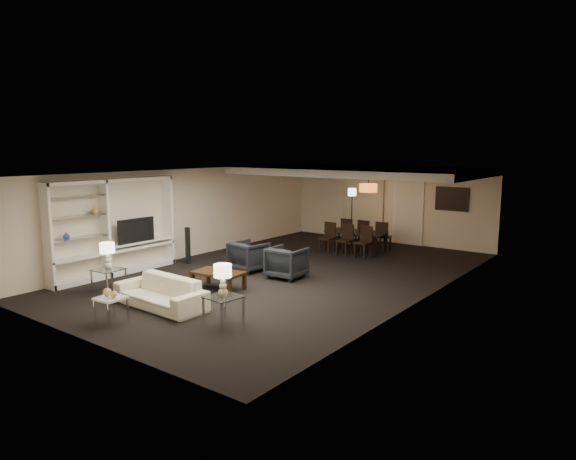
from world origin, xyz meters
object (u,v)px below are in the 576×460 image
(pendant_light, at_px, (368,188))
(chair_fr, at_px, (384,236))
(coffee_table, at_px, (218,280))
(marble_table, at_px, (111,310))
(television, at_px, (134,230))
(vase_amber, at_px, (95,210))
(armchair_left, at_px, (249,256))
(chair_fl, at_px, (349,232))
(sofa, at_px, (160,292))
(table_lamp_right, at_px, (223,280))
(floor_lamp, at_px, (352,217))
(chair_nr, at_px, (363,242))
(vase_blue, at_px, (66,236))
(side_table_left, at_px, (109,281))
(floor_speaker, at_px, (188,245))
(side_table_right, at_px, (224,311))
(chair_nl, at_px, (327,238))
(chair_fm, at_px, (366,234))
(table_lamp_left, at_px, (108,256))
(dining_table, at_px, (355,242))
(armchair_right, at_px, (287,262))
(chair_nm, at_px, (344,240))

(pendant_light, relative_size, chair_fr, 0.59)
(coffee_table, bearing_deg, marble_table, -90.00)
(television, height_order, vase_amber, vase_amber)
(armchair_left, relative_size, chair_fl, 0.93)
(sofa, relative_size, armchair_left, 2.45)
(table_lamp_right, bearing_deg, pendant_light, 97.99)
(chair_fr, distance_m, floor_lamp, 1.35)
(chair_nr, distance_m, chair_fl, 1.77)
(sofa, xyz_separation_m, vase_amber, (-2.91, 0.52, 1.35))
(vase_blue, bearing_deg, side_table_left, 9.94)
(vase_blue, xyz_separation_m, floor_speaker, (0.45, 3.16, -0.65))
(side_table_right, height_order, chair_fl, chair_fl)
(chair_nl, distance_m, chair_fm, 1.43)
(armchair_left, xyz_separation_m, floor_lamp, (0.30, 4.63, 0.53))
(television, bearing_deg, marble_table, -132.63)
(vase_amber, bearing_deg, side_table_left, -23.45)
(table_lamp_left, bearing_deg, television, 127.25)
(sofa, relative_size, floor_speaker, 2.06)
(marble_table, bearing_deg, chair_nr, 82.80)
(television, bearing_deg, sofa, -118.30)
(chair_nl, xyz_separation_m, chair_nr, (1.20, 0.00, 0.00))
(marble_table, relative_size, chair_fl, 0.52)
(armchair_left, xyz_separation_m, dining_table, (0.95, 3.76, -0.08))
(table_lamp_right, xyz_separation_m, marble_table, (-1.70, -1.10, -0.57))
(table_lamp_left, distance_m, vase_amber, 1.57)
(side_table_right, xyz_separation_m, marble_table, (-1.70, -1.10, -0.03))
(pendant_light, height_order, armchair_left, pendant_light)
(armchair_left, xyz_separation_m, side_table_right, (2.30, -3.30, -0.12))
(marble_table, height_order, vase_amber, vase_amber)
(chair_fl, bearing_deg, chair_fr, 177.59)
(dining_table, height_order, chair_nl, chair_nl)
(side_table_right, distance_m, chair_nr, 6.45)
(armchair_left, xyz_separation_m, table_lamp_right, (2.30, -3.30, 0.43))
(pendant_light, bearing_deg, armchair_right, -91.51)
(vase_blue, relative_size, dining_table, 0.10)
(table_lamp_left, height_order, vase_blue, vase_blue)
(sofa, bearing_deg, armchair_right, 81.63)
(table_lamp_left, bearing_deg, armchair_right, 55.12)
(coffee_table, distance_m, dining_table, 5.47)
(chair_fm, bearing_deg, armchair_right, 93.25)
(pendant_light, xyz_separation_m, floor_speaker, (-3.16, -4.17, -1.43))
(sofa, height_order, chair_nl, chair_nl)
(pendant_light, relative_size, sofa, 0.26)
(chair_nm, bearing_deg, table_lamp_right, -76.51)
(chair_nl, bearing_deg, sofa, -87.31)
(table_lamp_right, bearing_deg, chair_fm, 99.95)
(side_table_left, distance_m, table_lamp_left, 0.55)
(side_table_left, height_order, chair_fl, chair_fl)
(side_table_left, relative_size, chair_nr, 0.62)
(sofa, bearing_deg, side_table_right, 1.94)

